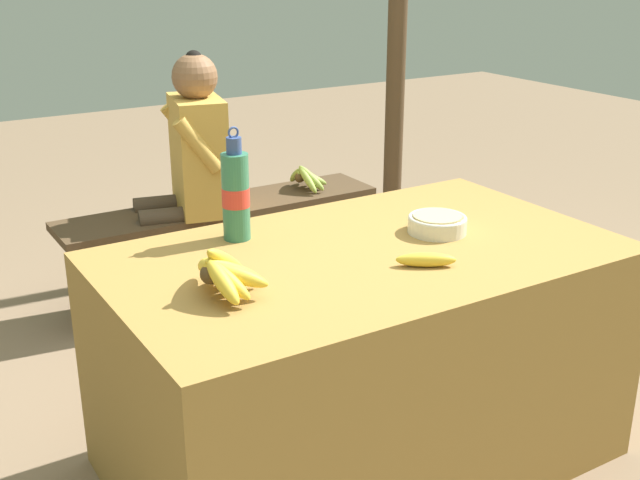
# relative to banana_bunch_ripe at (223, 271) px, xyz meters

# --- Properties ---
(ground_plane) EXTENTS (12.00, 12.00, 0.00)m
(ground_plane) POSITION_rel_banana_bunch_ripe_xyz_m (0.48, 0.07, -0.77)
(ground_plane) COLOR #846B51
(market_counter) EXTENTS (1.49, 0.88, 0.71)m
(market_counter) POSITION_rel_banana_bunch_ripe_xyz_m (0.48, 0.07, -0.42)
(market_counter) COLOR olive
(market_counter) RESTS_ON ground_plane
(banana_bunch_ripe) EXTENTS (0.18, 0.29, 0.15)m
(banana_bunch_ripe) POSITION_rel_banana_bunch_ripe_xyz_m (0.00, 0.00, 0.00)
(banana_bunch_ripe) COLOR #4C381E
(banana_bunch_ripe) RESTS_ON market_counter
(serving_bowl) EXTENTS (0.18, 0.18, 0.06)m
(serving_bowl) POSITION_rel_banana_bunch_ripe_xyz_m (0.76, 0.09, -0.04)
(serving_bowl) COLOR silver
(serving_bowl) RESTS_ON market_counter
(water_bottle) EXTENTS (0.08, 0.08, 0.34)m
(water_bottle) POSITION_rel_banana_bunch_ripe_xyz_m (0.21, 0.36, 0.07)
(water_bottle) COLOR #337556
(water_bottle) RESTS_ON market_counter
(loose_banana_front) EXTENTS (0.16, 0.12, 0.04)m
(loose_banana_front) POSITION_rel_banana_bunch_ripe_xyz_m (0.56, -0.12, -0.05)
(loose_banana_front) COLOR gold
(loose_banana_front) RESTS_ON market_counter
(wooden_bench) EXTENTS (1.49, 0.32, 0.44)m
(wooden_bench) POSITION_rel_banana_bunch_ripe_xyz_m (0.67, 1.48, -0.41)
(wooden_bench) COLOR #4C3823
(wooden_bench) RESTS_ON ground_plane
(seated_vendor) EXTENTS (0.45, 0.42, 1.13)m
(seated_vendor) POSITION_rel_banana_bunch_ripe_xyz_m (0.52, 1.46, -0.12)
(seated_vendor) COLOR #473828
(seated_vendor) RESTS_ON ground_plane
(banana_bunch_green) EXTENTS (0.16, 0.26, 0.13)m
(banana_bunch_green) POSITION_rel_banana_bunch_ripe_xyz_m (1.11, 1.47, -0.28)
(banana_bunch_green) COLOR #4C381E
(banana_bunch_green) RESTS_ON wooden_bench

